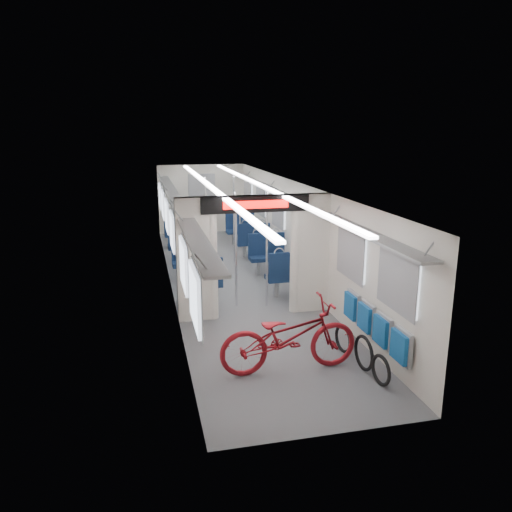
# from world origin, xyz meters

# --- Properties ---
(carriage) EXTENTS (12.00, 12.02, 2.31)m
(carriage) POSITION_xyz_m (0.00, -0.27, 1.50)
(carriage) COLOR #515456
(carriage) RESTS_ON ground
(bicycle) EXTENTS (2.07, 0.74, 1.08)m
(bicycle) POSITION_xyz_m (-0.02, -4.34, 0.54)
(bicycle) COLOR maroon
(bicycle) RESTS_ON ground
(flip_bench) EXTENTS (0.12, 2.08, 0.49)m
(flip_bench) POSITION_xyz_m (1.35, -4.28, 0.58)
(flip_bench) COLOR gray
(flip_bench) RESTS_ON carriage
(bike_hoop_a) EXTENTS (0.10, 0.45, 0.45)m
(bike_hoop_a) POSITION_xyz_m (1.10, -5.05, 0.20)
(bike_hoop_a) COLOR black
(bike_hoop_a) RESTS_ON ground
(bike_hoop_b) EXTENTS (0.09, 0.54, 0.54)m
(bike_hoop_b) POSITION_xyz_m (1.06, -4.58, 0.25)
(bike_hoop_b) COLOR black
(bike_hoop_b) RESTS_ON ground
(bike_hoop_c) EXTENTS (0.12, 0.47, 0.46)m
(bike_hoop_c) POSITION_xyz_m (1.00, -3.95, 0.21)
(bike_hoop_c) COLOR black
(bike_hoop_c) RESTS_ON ground
(seat_bay_near_left) EXTENTS (0.90, 2.02, 1.08)m
(seat_bay_near_left) POSITION_xyz_m (-0.93, -0.29, 0.54)
(seat_bay_near_left) COLOR #0D1D3B
(seat_bay_near_left) RESTS_ON ground
(seat_bay_near_right) EXTENTS (0.91, 2.08, 1.10)m
(seat_bay_near_right) POSITION_xyz_m (0.93, -0.22, 0.54)
(seat_bay_near_right) COLOR #0D1D3B
(seat_bay_near_right) RESTS_ON ground
(seat_bay_far_left) EXTENTS (0.90, 2.02, 1.08)m
(seat_bay_far_left) POSITION_xyz_m (-0.93, 3.10, 0.54)
(seat_bay_far_left) COLOR #0D1D3B
(seat_bay_far_left) RESTS_ON ground
(seat_bay_far_right) EXTENTS (0.90, 2.00, 1.08)m
(seat_bay_far_right) POSITION_xyz_m (0.93, 3.14, 0.53)
(seat_bay_far_right) COLOR #0D1D3B
(seat_bay_far_right) RESTS_ON ground
(stanchion_near_left) EXTENTS (0.04, 0.04, 2.30)m
(stanchion_near_left) POSITION_xyz_m (-0.25, -1.45, 1.15)
(stanchion_near_left) COLOR silver
(stanchion_near_left) RESTS_ON ground
(stanchion_near_right) EXTENTS (0.04, 0.04, 2.30)m
(stanchion_near_right) POSITION_xyz_m (0.34, -1.59, 1.15)
(stanchion_near_right) COLOR silver
(stanchion_near_right) RESTS_ON ground
(stanchion_far_left) EXTENTS (0.04, 0.04, 2.30)m
(stanchion_far_left) POSITION_xyz_m (-0.42, 1.66, 1.15)
(stanchion_far_left) COLOR silver
(stanchion_far_left) RESTS_ON ground
(stanchion_far_right) EXTENTS (0.05, 0.05, 2.30)m
(stanchion_far_right) POSITION_xyz_m (0.33, 1.82, 1.15)
(stanchion_far_right) COLOR silver
(stanchion_far_right) RESTS_ON ground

